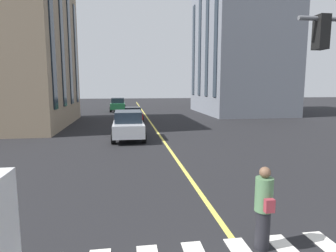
% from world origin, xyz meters
% --- Properties ---
extents(lane_centre_line, '(80.00, 0.16, 0.01)m').
position_xyz_m(lane_centre_line, '(20.00, 0.00, 0.00)').
color(lane_centre_line, '#D8C64C').
rests_on(lane_centre_line, ground_plane).
extents(car_silver_parked_b, '(4.70, 2.14, 1.88)m').
position_xyz_m(car_silver_parked_b, '(16.21, 2.24, 0.97)').
color(car_silver_parked_b, '#B7BABF').
rests_on(car_silver_parked_b, ground_plane).
extents(car_red_near, '(4.40, 1.95, 1.37)m').
position_xyz_m(car_red_near, '(26.56, 1.64, 0.70)').
color(car_red_near, '#B21E1E').
rests_on(car_red_near, ground_plane).
extents(car_green_mid, '(4.70, 2.14, 1.88)m').
position_xyz_m(car_green_mid, '(37.91, 3.44, 0.97)').
color(car_green_mid, '#1E6038').
rests_on(car_green_mid, ground_plane).
extents(pedestrian_near, '(0.50, 0.38, 1.84)m').
position_xyz_m(pedestrian_near, '(2.62, -0.49, 0.93)').
color(pedestrian_near, black).
rests_on(pedestrian_near, ground_plane).
extents(building_left_near, '(13.33, 9.54, 13.10)m').
position_xyz_m(building_left_near, '(24.10, 12.21, 6.55)').
color(building_left_near, gray).
rests_on(building_left_near, ground_plane).
extents(building_right_near, '(13.64, 9.78, 16.40)m').
position_xyz_m(building_right_near, '(33.15, -12.33, 8.20)').
color(building_right_near, slate).
rests_on(building_right_near, ground_plane).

